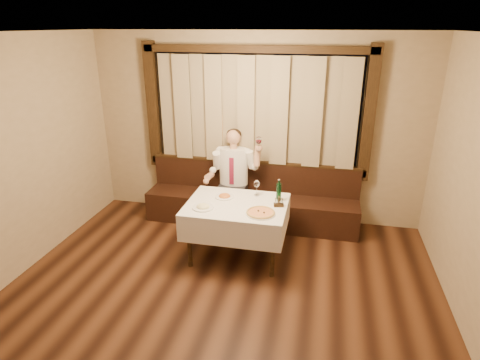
% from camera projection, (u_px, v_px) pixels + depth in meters
% --- Properties ---
extents(room, '(5.01, 6.01, 2.81)m').
position_uv_depth(room, '(221.00, 167.00, 4.13)').
color(room, black).
rests_on(room, ground).
extents(banquette, '(3.20, 0.61, 0.94)m').
position_uv_depth(banquette, '(251.00, 203.00, 6.16)').
color(banquette, black).
rests_on(banquette, ground).
extents(dining_table, '(1.27, 0.97, 0.76)m').
position_uv_depth(dining_table, '(237.00, 211.00, 5.10)').
color(dining_table, black).
rests_on(dining_table, ground).
extents(pizza, '(0.36, 0.36, 0.04)m').
position_uv_depth(pizza, '(261.00, 213.00, 4.78)').
color(pizza, white).
rests_on(pizza, dining_table).
extents(pasta_red, '(0.25, 0.25, 0.08)m').
position_uv_depth(pasta_red, '(225.00, 195.00, 5.23)').
color(pasta_red, white).
rests_on(pasta_red, dining_table).
extents(pasta_cream, '(0.26, 0.26, 0.09)m').
position_uv_depth(pasta_cream, '(203.00, 205.00, 4.93)').
color(pasta_cream, white).
rests_on(pasta_cream, dining_table).
extents(green_bottle, '(0.06, 0.06, 0.29)m').
position_uv_depth(green_bottle, '(279.00, 192.00, 5.10)').
color(green_bottle, '#0D401C').
rests_on(green_bottle, dining_table).
extents(table_wine_glass, '(0.08, 0.08, 0.21)m').
position_uv_depth(table_wine_glass, '(257.00, 184.00, 5.25)').
color(table_wine_glass, white).
rests_on(table_wine_glass, dining_table).
extents(cruet_caddy, '(0.13, 0.08, 0.13)m').
position_uv_depth(cruet_caddy, '(279.00, 203.00, 4.97)').
color(cruet_caddy, black).
rests_on(cruet_caddy, dining_table).
extents(seated_man, '(0.81, 0.60, 1.46)m').
position_uv_depth(seated_man, '(233.00, 171.00, 5.93)').
color(seated_man, black).
rests_on(seated_man, ground).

